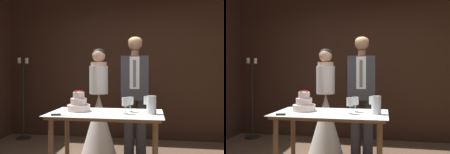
# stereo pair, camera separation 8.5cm
# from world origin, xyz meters

# --- Properties ---
(wall_back) EXTENTS (5.25, 0.12, 2.94)m
(wall_back) POSITION_xyz_m (0.00, 2.20, 1.47)
(wall_back) COLOR #382116
(wall_back) RESTS_ON ground_plane
(cake_table) EXTENTS (1.28, 0.70, 0.80)m
(cake_table) POSITION_xyz_m (-0.22, 0.24, 0.69)
(cake_table) COLOR brown
(cake_table) RESTS_ON ground_plane
(tiered_cake) EXTENTS (0.27, 0.27, 0.25)m
(tiered_cake) POSITION_xyz_m (-0.55, 0.29, 0.88)
(tiered_cake) COLOR beige
(tiered_cake) RESTS_ON cake_table
(cake_knife) EXTENTS (0.42, 0.13, 0.02)m
(cake_knife) POSITION_xyz_m (-0.62, -0.01, 0.81)
(cake_knife) COLOR silver
(cake_knife) RESTS_ON cake_table
(wine_glass_near) EXTENTS (0.08, 0.08, 0.18)m
(wine_glass_near) POSITION_xyz_m (0.01, 0.19, 0.93)
(wine_glass_near) COLOR silver
(wine_glass_near) RESTS_ON cake_table
(wine_glass_middle) EXTENTS (0.08, 0.08, 0.17)m
(wine_glass_middle) POSITION_xyz_m (0.25, 0.41, 0.92)
(wine_glass_middle) COLOR silver
(wine_glass_middle) RESTS_ON cake_table
(wine_glass_far) EXTENTS (0.08, 0.08, 0.17)m
(wine_glass_far) POSITION_xyz_m (0.05, 0.33, 0.93)
(wine_glass_far) COLOR silver
(wine_glass_far) RESTS_ON cake_table
(hurricane_candle) EXTENTS (0.11, 0.11, 0.20)m
(hurricane_candle) POSITION_xyz_m (0.29, 0.23, 0.90)
(hurricane_candle) COLOR silver
(hurricane_candle) RESTS_ON cake_table
(bride) EXTENTS (0.54, 0.54, 1.61)m
(bride) POSITION_xyz_m (-0.49, 1.13, 0.59)
(bride) COLOR white
(bride) RESTS_ON ground_plane
(groom) EXTENTS (0.39, 0.25, 1.77)m
(groom) POSITION_xyz_m (0.06, 1.13, 0.99)
(groom) COLOR #38383D
(groom) RESTS_ON ground_plane
(candle_stand) EXTENTS (0.28, 0.28, 1.52)m
(candle_stand) POSITION_xyz_m (-2.09, 1.84, 0.68)
(candle_stand) COLOR black
(candle_stand) RESTS_ON ground_plane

